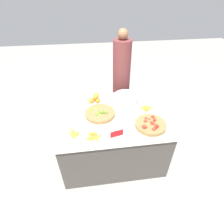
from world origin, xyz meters
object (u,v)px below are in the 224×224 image
tomato_basket (151,124)px  price_sign (117,134)px  metal_bowl (126,98)px  lime_bowl (100,113)px  vendor_person (121,82)px

tomato_basket → price_sign: size_ratio=2.50×
metal_bowl → tomato_basket: bearing=-72.6°
lime_bowl → price_sign: size_ratio=2.61×
lime_bowl → metal_bowl: metal_bowl is taller
metal_bowl → price_sign: 0.75m
tomato_basket → metal_bowl: size_ratio=0.99×
price_sign → vendor_person: bearing=64.2°
vendor_person → tomato_basket: bearing=-82.0°
lime_bowl → vendor_person: (0.44, 0.83, -0.00)m
tomato_basket → vendor_person: size_ratio=0.23×
metal_bowl → price_sign: size_ratio=2.52×
lime_bowl → tomato_basket: tomato_basket is taller
tomato_basket → metal_bowl: tomato_basket is taller
tomato_basket → vendor_person: (-0.16, 1.14, -0.01)m
tomato_basket → price_sign: tomato_basket is taller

